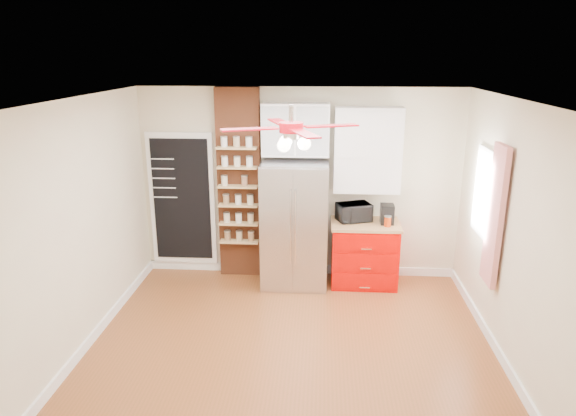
# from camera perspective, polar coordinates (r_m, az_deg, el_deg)

# --- Properties ---
(floor) EXTENTS (4.50, 4.50, 0.00)m
(floor) POSITION_cam_1_polar(r_m,az_deg,el_deg) (5.94, 0.32, -14.94)
(floor) COLOR brown
(floor) RESTS_ON ground
(ceiling) EXTENTS (4.50, 4.50, 0.00)m
(ceiling) POSITION_cam_1_polar(r_m,az_deg,el_deg) (5.07, 0.37, 11.97)
(ceiling) COLOR white
(ceiling) RESTS_ON wall_back
(wall_back) EXTENTS (4.50, 0.02, 2.70)m
(wall_back) POSITION_cam_1_polar(r_m,az_deg,el_deg) (7.27, 1.31, 2.67)
(wall_back) COLOR beige
(wall_back) RESTS_ON floor
(wall_front) EXTENTS (4.50, 0.02, 2.70)m
(wall_front) POSITION_cam_1_polar(r_m,az_deg,el_deg) (3.54, -1.70, -13.38)
(wall_front) COLOR beige
(wall_front) RESTS_ON floor
(wall_left) EXTENTS (0.02, 4.00, 2.70)m
(wall_left) POSITION_cam_1_polar(r_m,az_deg,el_deg) (5.93, -21.93, -1.90)
(wall_left) COLOR beige
(wall_left) RESTS_ON floor
(wall_right) EXTENTS (0.02, 4.00, 2.70)m
(wall_right) POSITION_cam_1_polar(r_m,az_deg,el_deg) (5.69, 23.62, -2.86)
(wall_right) COLOR beige
(wall_right) RESTS_ON floor
(chalkboard) EXTENTS (0.95, 0.05, 1.95)m
(chalkboard) POSITION_cam_1_polar(r_m,az_deg,el_deg) (7.57, -11.69, 0.92)
(chalkboard) COLOR white
(chalkboard) RESTS_ON wall_back
(brick_pillar) EXTENTS (0.60, 0.16, 2.70)m
(brick_pillar) POSITION_cam_1_polar(r_m,az_deg,el_deg) (7.28, -5.42, 2.61)
(brick_pillar) COLOR brown
(brick_pillar) RESTS_ON floor
(fridge) EXTENTS (0.90, 0.70, 1.75)m
(fridge) POSITION_cam_1_polar(r_m,az_deg,el_deg) (7.05, 0.75, -1.81)
(fridge) COLOR silver
(fridge) RESTS_ON floor
(upper_glass_cabinet) EXTENTS (0.90, 0.35, 0.70)m
(upper_glass_cabinet) POSITION_cam_1_polar(r_m,az_deg,el_deg) (6.95, 0.87, 8.73)
(upper_glass_cabinet) COLOR white
(upper_glass_cabinet) RESTS_ON wall_back
(red_cabinet) EXTENTS (0.94, 0.64, 0.90)m
(red_cabinet) POSITION_cam_1_polar(r_m,az_deg,el_deg) (7.26, 8.45, -4.99)
(red_cabinet) COLOR #CA0400
(red_cabinet) RESTS_ON floor
(upper_shelf_unit) EXTENTS (0.90, 0.30, 1.15)m
(upper_shelf_unit) POSITION_cam_1_polar(r_m,az_deg,el_deg) (7.03, 8.84, 6.36)
(upper_shelf_unit) COLOR white
(upper_shelf_unit) RESTS_ON wall_back
(window) EXTENTS (0.04, 0.75, 1.05)m
(window) POSITION_cam_1_polar(r_m,az_deg,el_deg) (6.44, 21.09, 1.49)
(window) COLOR white
(window) RESTS_ON wall_right
(curtain) EXTENTS (0.06, 0.40, 1.55)m
(curtain) POSITION_cam_1_polar(r_m,az_deg,el_deg) (5.95, 22.02, -0.83)
(curtain) COLOR red
(curtain) RESTS_ON wall_right
(ceiling_fan) EXTENTS (1.40, 1.40, 0.44)m
(ceiling_fan) POSITION_cam_1_polar(r_m,az_deg,el_deg) (5.10, 0.37, 8.88)
(ceiling_fan) COLOR silver
(ceiling_fan) RESTS_ON ceiling
(toaster_oven) EXTENTS (0.52, 0.44, 0.25)m
(toaster_oven) POSITION_cam_1_polar(r_m,az_deg,el_deg) (7.14, 7.31, -0.47)
(toaster_oven) COLOR black
(toaster_oven) RESTS_ON red_cabinet
(coffee_maker) EXTENTS (0.18, 0.21, 0.27)m
(coffee_maker) POSITION_cam_1_polar(r_m,az_deg,el_deg) (7.10, 10.95, -0.66)
(coffee_maker) COLOR black
(coffee_maker) RESTS_ON red_cabinet
(canister_left) EXTENTS (0.11, 0.11, 0.13)m
(canister_left) POSITION_cam_1_polar(r_m,az_deg,el_deg) (6.99, 11.01, -1.50)
(canister_left) COLOR #B4320A
(canister_left) RESTS_ON red_cabinet
(canister_right) EXTENTS (0.11, 0.11, 0.13)m
(canister_right) POSITION_cam_1_polar(r_m,az_deg,el_deg) (7.10, 11.09, -1.24)
(canister_right) COLOR #A10E08
(canister_right) RESTS_ON red_cabinet
(pantry_jar_oats) EXTENTS (0.11, 0.11, 0.13)m
(pantry_jar_oats) POSITION_cam_1_polar(r_m,az_deg,el_deg) (7.14, -7.08, 3.01)
(pantry_jar_oats) COLOR beige
(pantry_jar_oats) RESTS_ON brick_pillar
(pantry_jar_beans) EXTENTS (0.12, 0.12, 0.13)m
(pantry_jar_beans) POSITION_cam_1_polar(r_m,az_deg,el_deg) (7.13, -4.86, 3.04)
(pantry_jar_beans) COLOR #916549
(pantry_jar_beans) RESTS_ON brick_pillar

